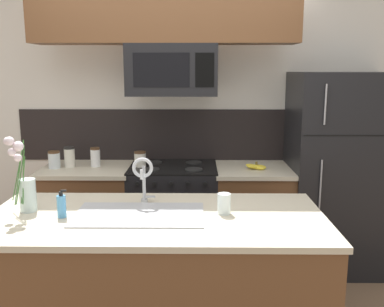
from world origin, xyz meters
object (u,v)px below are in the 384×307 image
object	(u,v)px
dish_soap_bottle	(62,206)
flower_vase	(25,187)
drinking_glass	(224,204)
storage_jar_squat	(140,160)
sink_faucet	(143,174)
storage_jar_tall	(54,160)
refrigerator	(337,172)
banana_bunch	(256,167)
stove_range	(174,216)
storage_jar_medium	(70,157)
storage_jar_short	(95,157)
microwave	(172,70)

from	to	relation	value
dish_soap_bottle	flower_vase	world-z (taller)	flower_vase
drinking_glass	flower_vase	distance (m)	1.19
storage_jar_squat	sink_faucet	xyz separation A→B (m)	(0.16, -1.02, 0.13)
storage_jar_tall	flower_vase	xyz separation A→B (m)	(0.21, -1.16, 0.08)
refrigerator	dish_soap_bottle	bearing A→B (deg)	-147.12
banana_bunch	drinking_glass	distance (m)	1.21
stove_range	storage_jar_squat	world-z (taller)	storage_jar_squat
storage_jar_medium	banana_bunch	size ratio (longest dim) A/B	0.94
banana_bunch	flower_vase	world-z (taller)	flower_vase
banana_bunch	drinking_glass	xyz separation A→B (m)	(-0.35, -1.15, 0.04)
storage_jar_medium	stove_range	bearing A→B (deg)	-1.12
storage_jar_short	banana_bunch	distance (m)	1.41
refrigerator	storage_jar_medium	world-z (taller)	refrigerator
banana_bunch	storage_jar_squat	bearing A→B (deg)	177.11
refrigerator	storage_jar_short	size ratio (longest dim) A/B	10.24
stove_range	sink_faucet	size ratio (longest dim) A/B	3.04
storage_jar_squat	drinking_glass	world-z (taller)	storage_jar_squat
stove_range	sink_faucet	xyz separation A→B (m)	(-0.13, -1.03, 0.65)
stove_range	storage_jar_squat	distance (m)	0.59
storage_jar_tall	sink_faucet	xyz separation A→B (m)	(0.90, -1.00, 0.12)
storage_jar_squat	banana_bunch	size ratio (longest dim) A/B	0.76
stove_range	banana_bunch	size ratio (longest dim) A/B	4.89
stove_range	storage_jar_short	distance (m)	0.87
banana_bunch	drinking_glass	world-z (taller)	drinking_glass
refrigerator	sink_faucet	xyz separation A→B (m)	(-1.58, -1.05, 0.24)
stove_range	storage_jar_tall	distance (m)	1.16
dish_soap_bottle	refrigerator	bearing A→B (deg)	32.88
sink_faucet	flower_vase	bearing A→B (deg)	-166.83
sink_faucet	storage_jar_squat	bearing A→B (deg)	98.64
sink_faucet	dish_soap_bottle	distance (m)	0.53
storage_jar_squat	microwave	bearing A→B (deg)	-2.06
storage_jar_short	flower_vase	distance (m)	1.24
refrigerator	storage_jar_medium	size ratio (longest dim) A/B	9.66
refrigerator	storage_jar_tall	world-z (taller)	refrigerator
microwave	drinking_glass	world-z (taller)	microwave
storage_jar_tall	storage_jar_squat	world-z (taller)	storage_jar_tall
dish_soap_bottle	sink_faucet	bearing A→B (deg)	29.89
storage_jar_medium	storage_jar_squat	distance (m)	0.63
storage_jar_medium	flower_vase	size ratio (longest dim) A/B	0.38
microwave	flower_vase	size ratio (longest dim) A/B	1.58
refrigerator	storage_jar_medium	bearing A→B (deg)	-179.95
dish_soap_bottle	drinking_glass	bearing A→B (deg)	4.33
stove_range	banana_bunch	bearing A→B (deg)	-4.88
refrigerator	flower_vase	size ratio (longest dim) A/B	3.68
storage_jar_medium	microwave	bearing A→B (deg)	-2.43
drinking_glass	flower_vase	world-z (taller)	flower_vase
banana_bunch	refrigerator	bearing A→B (deg)	6.41
sink_faucet	dish_soap_bottle	bearing A→B (deg)	-150.11
dish_soap_bottle	banana_bunch	bearing A→B (deg)	43.38
sink_faucet	flower_vase	size ratio (longest dim) A/B	0.65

